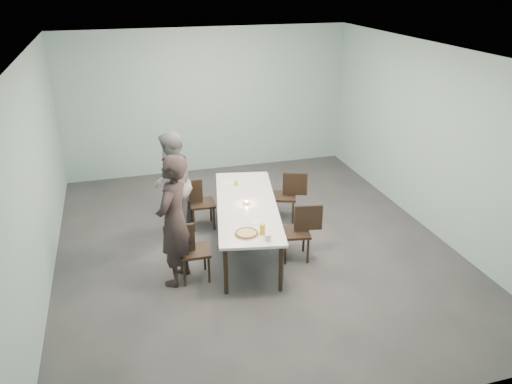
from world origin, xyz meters
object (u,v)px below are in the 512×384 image
object	(u,v)px
diner_far	(172,184)
side_plate	(256,222)
water_tumbler	(268,237)
amber_tumbler	(236,183)
chair_far_left	(197,200)
pizza	(247,233)
chair_near_right	(301,228)
diner_near	(174,221)
chair_far_right	(288,193)
table	(247,207)
tealight	(247,203)
chair_near_left	(188,248)
beer_glass	(263,229)

from	to	relation	value
diner_far	side_plate	bearing A→B (deg)	55.84
water_tumbler	amber_tumbler	distance (m)	1.92
chair_far_left	pizza	xyz separation A→B (m)	(0.37, -1.81, 0.27)
chair_near_right	diner_far	xyz separation A→B (m)	(-1.71, 1.38, 0.36)
diner_near	diner_far	xyz separation A→B (m)	(0.15, 1.47, -0.08)
chair_near_right	chair_far_right	xyz separation A→B (m)	(0.26, 1.27, 0.00)
pizza	water_tumbler	size ratio (longest dim) A/B	3.78
table	tealight	xyz separation A→B (m)	(-0.00, 0.00, 0.08)
side_plate	water_tumbler	world-z (taller)	water_tumbler
pizza	chair_near_left	bearing A→B (deg)	158.74
chair_far_right	diner_far	xyz separation A→B (m)	(-1.97, 0.10, 0.36)
pizza	diner_far	bearing A→B (deg)	113.44
table	chair_far_left	bearing A→B (deg)	125.31
chair_near_right	water_tumbler	size ratio (longest dim) A/B	9.67
chair_near_right	side_plate	bearing A→B (deg)	17.81
diner_far	water_tumbler	size ratio (longest dim) A/B	19.11
table	tealight	distance (m)	0.08
chair_near_right	chair_far_right	bearing A→B (deg)	-91.06
chair_near_left	chair_far_right	bearing A→B (deg)	35.69
diner_near	amber_tumbler	size ratio (longest dim) A/B	23.48
chair_far_right	side_plate	xyz separation A→B (m)	(-0.98, -1.37, 0.25)
tealight	chair_far_left	bearing A→B (deg)	125.21
chair_near_left	tealight	bearing A→B (deg)	32.64
chair_far_right	beer_glass	xyz separation A→B (m)	(-0.99, -1.72, 0.32)
water_tumbler	diner_near	bearing A→B (deg)	154.95
chair_near_right	beer_glass	world-z (taller)	beer_glass
table	pizza	distance (m)	0.96
side_plate	water_tumbler	size ratio (longest dim) A/B	2.00
diner_far	chair_far_left	bearing A→B (deg)	117.07
table	pizza	bearing A→B (deg)	-105.32
chair_far_right	diner_near	bearing A→B (deg)	53.28
chair_near_left	chair_far_right	xyz separation A→B (m)	(1.96, 1.38, 0.00)
beer_glass	amber_tumbler	xyz separation A→B (m)	(0.06, 1.73, -0.03)
table	diner_near	xyz separation A→B (m)	(-1.18, -0.62, 0.25)
chair_far_right	pizza	bearing A→B (deg)	74.93
chair_far_left	beer_glass	bearing A→B (deg)	-70.08
pizza	water_tumbler	world-z (taller)	water_tumbler
chair_far_right	beer_glass	distance (m)	2.01
table	chair_far_left	size ratio (longest dim) A/B	3.13
chair_near_right	diner_far	bearing A→B (deg)	-28.50
diner_far	water_tumbler	xyz separation A→B (m)	(1.00, -2.01, -0.07)
diner_near	table	bearing A→B (deg)	149.75
table	chair_far_left	xyz separation A→B (m)	(-0.63, 0.89, -0.19)
diner_near	water_tumbler	distance (m)	1.29
chair_far_right	amber_tumbler	size ratio (longest dim) A/B	10.88
chair_far_left	pizza	bearing A→B (deg)	-75.84
chair_far_left	diner_near	xyz separation A→B (m)	(-0.55, -1.51, 0.44)
beer_glass	chair_far_right	bearing A→B (deg)	60.24
diner_near	beer_glass	size ratio (longest dim) A/B	12.52
chair_near_left	chair_near_right	bearing A→B (deg)	4.09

